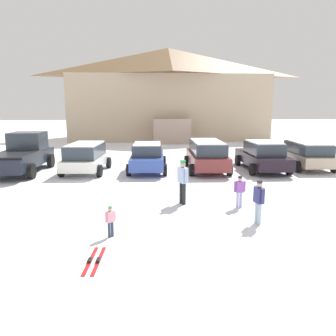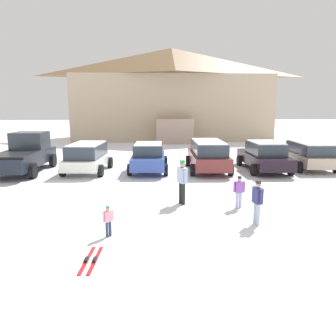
{
  "view_description": "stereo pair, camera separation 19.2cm",
  "coord_description": "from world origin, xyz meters",
  "px_view_note": "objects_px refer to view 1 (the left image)",
  "views": [
    {
      "loc": [
        -2.05,
        -5.9,
        3.64
      ],
      "look_at": [
        -1.01,
        7.39,
        1.09
      ],
      "focal_mm": 35.0,
      "sensor_mm": 36.0,
      "label": 1
    },
    {
      "loc": [
        -1.85,
        -5.92,
        3.64
      ],
      "look_at": [
        -1.01,
        7.39,
        1.09
      ],
      "focal_mm": 35.0,
      "sensor_mm": 36.0,
      "label": 2
    }
  ],
  "objects_px": {
    "parked_beige_suv": "(307,154)",
    "pickup_truck": "(23,154)",
    "skier_child_in_pink_snowsuit": "(110,220)",
    "pair_of_skis": "(94,260)",
    "skier_adult_in_blue_parka": "(183,179)",
    "ski_lodge": "(168,94)",
    "parked_maroon_van": "(207,155)",
    "parked_black_sedan": "(262,156)",
    "skier_child_in_purple_jacket": "(240,190)",
    "parked_white_suv": "(86,157)",
    "skier_teen_in_navy_coat": "(259,200)",
    "parked_blue_hatchback": "(147,157)"
  },
  "relations": [
    {
      "from": "pair_of_skis",
      "to": "skier_adult_in_blue_parka",
      "type": "bearing_deg",
      "value": 59.18
    },
    {
      "from": "skier_child_in_purple_jacket",
      "to": "pair_of_skis",
      "type": "xyz_separation_m",
      "value": [
        -4.65,
        -3.84,
        -0.64
      ]
    },
    {
      "from": "pickup_truck",
      "to": "skier_adult_in_blue_parka",
      "type": "bearing_deg",
      "value": -39.69
    },
    {
      "from": "ski_lodge",
      "to": "skier_child_in_purple_jacket",
      "type": "bearing_deg",
      "value": -88.77
    },
    {
      "from": "parked_maroon_van",
      "to": "parked_beige_suv",
      "type": "relative_size",
      "value": 1.07
    },
    {
      "from": "skier_child_in_purple_jacket",
      "to": "skier_adult_in_blue_parka",
      "type": "height_order",
      "value": "skier_adult_in_blue_parka"
    },
    {
      "from": "parked_black_sedan",
      "to": "skier_adult_in_blue_parka",
      "type": "xyz_separation_m",
      "value": [
        -5.34,
        -6.17,
        0.1
      ]
    },
    {
      "from": "ski_lodge",
      "to": "parked_blue_hatchback",
      "type": "relative_size",
      "value": 4.72
    },
    {
      "from": "parked_maroon_van",
      "to": "parked_black_sedan",
      "type": "xyz_separation_m",
      "value": [
        3.2,
        -0.1,
        -0.08
      ]
    },
    {
      "from": "parked_beige_suv",
      "to": "pickup_truck",
      "type": "distance_m",
      "value": 16.24
    },
    {
      "from": "skier_child_in_pink_snowsuit",
      "to": "parked_maroon_van",
      "type": "bearing_deg",
      "value": 63.88
    },
    {
      "from": "pair_of_skis",
      "to": "parked_beige_suv",
      "type": "bearing_deg",
      "value": 45.52
    },
    {
      "from": "ski_lodge",
      "to": "pair_of_skis",
      "type": "height_order",
      "value": "ski_lodge"
    },
    {
      "from": "skier_child_in_pink_snowsuit",
      "to": "parked_white_suv",
      "type": "bearing_deg",
      "value": 103.3
    },
    {
      "from": "parked_maroon_van",
      "to": "ski_lodge",
      "type": "bearing_deg",
      "value": 92.12
    },
    {
      "from": "skier_adult_in_blue_parka",
      "to": "parked_beige_suv",
      "type": "bearing_deg",
      "value": 38.81
    },
    {
      "from": "parked_maroon_van",
      "to": "skier_teen_in_navy_coat",
      "type": "relative_size",
      "value": 3.37
    },
    {
      "from": "parked_maroon_van",
      "to": "parked_beige_suv",
      "type": "xyz_separation_m",
      "value": [
        6.03,
        0.29,
        -0.07
      ]
    },
    {
      "from": "parked_white_suv",
      "to": "skier_adult_in_blue_parka",
      "type": "relative_size",
      "value": 2.49
    },
    {
      "from": "parked_blue_hatchback",
      "to": "parked_white_suv",
      "type": "bearing_deg",
      "value": -178.37
    },
    {
      "from": "parked_white_suv",
      "to": "skier_child_in_pink_snowsuit",
      "type": "relative_size",
      "value": 4.66
    },
    {
      "from": "parked_maroon_van",
      "to": "skier_child_in_pink_snowsuit",
      "type": "distance_m",
      "value": 10.31
    },
    {
      "from": "parked_maroon_van",
      "to": "pair_of_skis",
      "type": "height_order",
      "value": "parked_maroon_van"
    },
    {
      "from": "skier_adult_in_blue_parka",
      "to": "parked_maroon_van",
      "type": "bearing_deg",
      "value": 71.2
    },
    {
      "from": "parked_black_sedan",
      "to": "skier_child_in_purple_jacket",
      "type": "height_order",
      "value": "parked_black_sedan"
    },
    {
      "from": "pickup_truck",
      "to": "skier_child_in_pink_snowsuit",
      "type": "bearing_deg",
      "value": -59.6
    },
    {
      "from": "skier_child_in_purple_jacket",
      "to": "pair_of_skis",
      "type": "height_order",
      "value": "skier_child_in_purple_jacket"
    },
    {
      "from": "ski_lodge",
      "to": "parked_blue_hatchback",
      "type": "xyz_separation_m",
      "value": [
        -2.64,
        -18.8,
        -4.15
      ]
    },
    {
      "from": "parked_maroon_van",
      "to": "parked_blue_hatchback",
      "type": "bearing_deg",
      "value": 177.41
    },
    {
      "from": "pickup_truck",
      "to": "skier_adult_in_blue_parka",
      "type": "xyz_separation_m",
      "value": [
        8.08,
        -6.71,
        -0.05
      ]
    },
    {
      "from": "parked_white_suv",
      "to": "skier_child_in_purple_jacket",
      "type": "relative_size",
      "value": 3.57
    },
    {
      "from": "pair_of_skis",
      "to": "parked_black_sedan",
      "type": "bearing_deg",
      "value": 53.05
    },
    {
      "from": "pair_of_skis",
      "to": "parked_blue_hatchback",
      "type": "bearing_deg",
      "value": 82.42
    },
    {
      "from": "parked_blue_hatchback",
      "to": "parked_maroon_van",
      "type": "height_order",
      "value": "parked_maroon_van"
    },
    {
      "from": "ski_lodge",
      "to": "skier_teen_in_navy_coat",
      "type": "xyz_separation_m",
      "value": [
        0.64,
        -27.55,
        -4.16
      ]
    },
    {
      "from": "parked_beige_suv",
      "to": "skier_child_in_purple_jacket",
      "type": "height_order",
      "value": "parked_beige_suv"
    },
    {
      "from": "parked_black_sedan",
      "to": "parked_maroon_van",
      "type": "bearing_deg",
      "value": 178.17
    },
    {
      "from": "pickup_truck",
      "to": "pair_of_skis",
      "type": "distance_m",
      "value": 12.44
    },
    {
      "from": "ski_lodge",
      "to": "skier_child_in_pink_snowsuit",
      "type": "height_order",
      "value": "ski_lodge"
    },
    {
      "from": "skier_adult_in_blue_parka",
      "to": "parked_black_sedan",
      "type": "bearing_deg",
      "value": 49.15
    },
    {
      "from": "parked_black_sedan",
      "to": "skier_adult_in_blue_parka",
      "type": "relative_size",
      "value": 2.89
    },
    {
      "from": "parked_white_suv",
      "to": "parked_blue_hatchback",
      "type": "height_order",
      "value": "parked_white_suv"
    },
    {
      "from": "parked_black_sedan",
      "to": "skier_child_in_pink_snowsuit",
      "type": "distance_m",
      "value": 11.98
    },
    {
      "from": "parked_blue_hatchback",
      "to": "pair_of_skis",
      "type": "bearing_deg",
      "value": -97.58
    },
    {
      "from": "parked_black_sedan",
      "to": "skier_adult_in_blue_parka",
      "type": "bearing_deg",
      "value": -130.85
    },
    {
      "from": "parked_maroon_van",
      "to": "pickup_truck",
      "type": "distance_m",
      "value": 10.23
    },
    {
      "from": "parked_blue_hatchback",
      "to": "skier_child_in_purple_jacket",
      "type": "relative_size",
      "value": 3.88
    },
    {
      "from": "parked_maroon_van",
      "to": "pair_of_skis",
      "type": "bearing_deg",
      "value": -114.07
    },
    {
      "from": "parked_beige_suv",
      "to": "pickup_truck",
      "type": "xyz_separation_m",
      "value": [
        -16.24,
        0.14,
        0.14
      ]
    },
    {
      "from": "ski_lodge",
      "to": "parked_maroon_van",
      "type": "bearing_deg",
      "value": -87.88
    }
  ]
}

